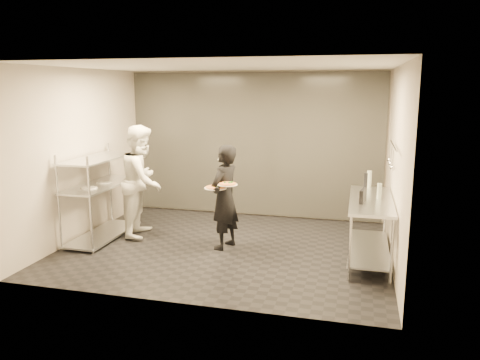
% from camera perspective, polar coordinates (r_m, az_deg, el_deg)
% --- Properties ---
extents(room_shell, '(5.00, 4.00, 2.80)m').
position_cam_1_polar(room_shell, '(8.26, 0.42, 3.67)').
color(room_shell, black).
rests_on(room_shell, ground).
extents(pass_rack, '(0.60, 1.60, 1.50)m').
position_cam_1_polar(pass_rack, '(8.11, -16.59, -1.49)').
color(pass_rack, '#B6B9BE').
rests_on(pass_rack, ground).
extents(prep_counter, '(0.60, 1.80, 0.92)m').
position_cam_1_polar(prep_counter, '(7.03, 15.58, -4.58)').
color(prep_counter, '#B6B9BE').
rests_on(prep_counter, ground).
extents(utensil_rail, '(0.07, 1.20, 0.31)m').
position_cam_1_polar(utensil_rail, '(6.85, 18.05, 2.76)').
color(utensil_rail, '#B6B9BE').
rests_on(utensil_rail, room_shell).
extents(waiter, '(0.55, 0.69, 1.64)m').
position_cam_1_polar(waiter, '(7.25, -1.91, -2.12)').
color(waiter, black).
rests_on(waiter, ground).
extents(chef, '(0.84, 1.01, 1.88)m').
position_cam_1_polar(chef, '(8.07, -11.82, -0.09)').
color(chef, white).
rests_on(chef, ground).
extents(pizza_plate_near, '(0.34, 0.34, 0.05)m').
position_cam_1_polar(pizza_plate_near, '(7.03, -2.99, -0.91)').
color(pizza_plate_near, silver).
rests_on(pizza_plate_near, waiter).
extents(pizza_plate_far, '(0.29, 0.29, 0.05)m').
position_cam_1_polar(pizza_plate_far, '(6.95, -1.52, -0.49)').
color(pizza_plate_far, silver).
rests_on(pizza_plate_far, waiter).
extents(salad_plate, '(0.27, 0.27, 0.07)m').
position_cam_1_polar(salad_plate, '(7.45, -1.72, 2.67)').
color(salad_plate, silver).
rests_on(salad_plate, waiter).
extents(pos_monitor, '(0.10, 0.26, 0.19)m').
position_cam_1_polar(pos_monitor, '(6.70, 14.76, -1.88)').
color(pos_monitor, black).
rests_on(pos_monitor, prep_counter).
extents(bottle_green, '(0.08, 0.08, 0.27)m').
position_cam_1_polar(bottle_green, '(7.71, 15.47, 0.10)').
color(bottle_green, '#98A597').
rests_on(bottle_green, prep_counter).
extents(bottle_clear, '(0.07, 0.07, 0.22)m').
position_cam_1_polar(bottle_clear, '(7.01, 16.61, -1.28)').
color(bottle_clear, '#98A597').
rests_on(bottle_clear, prep_counter).
extents(bottle_dark, '(0.07, 0.07, 0.24)m').
position_cam_1_polar(bottle_dark, '(7.71, 15.13, -0.01)').
color(bottle_dark, black).
rests_on(bottle_dark, prep_counter).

